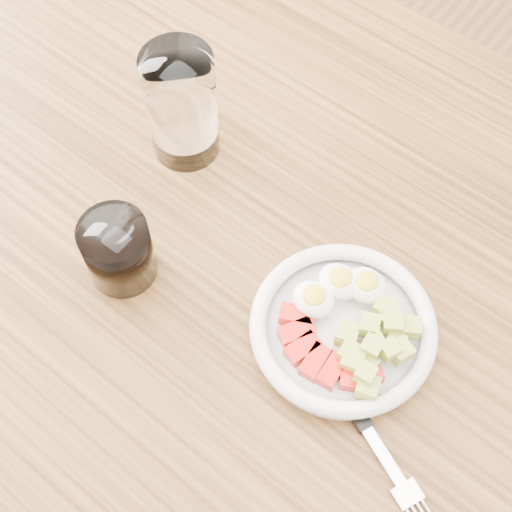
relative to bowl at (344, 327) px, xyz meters
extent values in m
plane|color=brown|center=(-0.10, -0.01, -0.79)|extent=(4.00, 4.00, 0.00)
cube|color=brown|center=(-0.75, 0.34, -0.42)|extent=(0.07, 0.07, 0.73)
cube|color=brown|center=(-0.10, -0.01, -0.04)|extent=(1.50, 0.90, 0.04)
cylinder|color=white|center=(0.00, 0.00, -0.01)|extent=(0.18, 0.18, 0.01)
torus|color=white|center=(0.00, 0.00, 0.00)|extent=(0.19, 0.19, 0.02)
cube|color=red|center=(-0.04, -0.02, 0.00)|extent=(0.04, 0.03, 0.02)
cube|color=red|center=(-0.03, -0.04, 0.00)|extent=(0.03, 0.04, 0.02)
cube|color=red|center=(-0.02, -0.05, 0.00)|extent=(0.03, 0.04, 0.02)
cube|color=red|center=(0.00, -0.05, 0.00)|extent=(0.02, 0.04, 0.02)
cube|color=red|center=(0.02, -0.05, 0.00)|extent=(0.02, 0.04, 0.02)
cube|color=red|center=(0.03, -0.04, 0.00)|extent=(0.03, 0.04, 0.02)
cube|color=red|center=(0.04, -0.02, 0.00)|extent=(0.04, 0.03, 0.02)
ellipsoid|color=white|center=(-0.03, 0.03, 0.01)|extent=(0.05, 0.04, 0.02)
ellipsoid|color=yellow|center=(-0.03, 0.03, 0.02)|extent=(0.02, 0.02, 0.01)
ellipsoid|color=white|center=(-0.01, 0.05, 0.01)|extent=(0.05, 0.04, 0.02)
ellipsoid|color=yellow|center=(-0.01, 0.05, 0.02)|extent=(0.02, 0.02, 0.01)
ellipsoid|color=white|center=(-0.04, 0.00, 0.01)|extent=(0.05, 0.04, 0.02)
ellipsoid|color=yellow|center=(-0.04, 0.00, 0.02)|extent=(0.02, 0.02, 0.01)
cube|color=#B8C14A|center=(0.05, 0.00, 0.02)|extent=(0.02, 0.02, 0.02)
cube|color=#B8C14A|center=(0.02, 0.04, 0.01)|extent=(0.02, 0.02, 0.02)
cube|color=#B8C14A|center=(0.02, -0.02, 0.01)|extent=(0.02, 0.02, 0.02)
cube|color=#B8C14A|center=(0.04, -0.02, 0.01)|extent=(0.02, 0.02, 0.02)
cube|color=#B8C14A|center=(0.06, 0.01, 0.01)|extent=(0.02, 0.02, 0.02)
cube|color=#B8C14A|center=(0.03, 0.03, 0.01)|extent=(0.02, 0.02, 0.02)
cube|color=#B8C14A|center=(0.05, -0.04, 0.01)|extent=(0.03, 0.03, 0.02)
cube|color=#B8C14A|center=(0.03, -0.03, 0.01)|extent=(0.02, 0.02, 0.02)
cube|color=#B8C14A|center=(0.03, 0.03, 0.02)|extent=(0.02, 0.02, 0.02)
cube|color=#B8C14A|center=(0.01, -0.01, 0.01)|extent=(0.03, 0.03, 0.02)
cube|color=#B8C14A|center=(0.04, 0.02, 0.02)|extent=(0.03, 0.03, 0.02)
cube|color=#B8C14A|center=(0.05, -0.04, 0.02)|extent=(0.02, 0.02, 0.02)
cube|color=#B8C14A|center=(0.05, 0.01, 0.01)|extent=(0.02, 0.02, 0.02)
cube|color=#B8C14A|center=(0.02, 0.01, 0.02)|extent=(0.03, 0.03, 0.02)
cube|color=#B8C14A|center=(0.04, -0.01, 0.02)|extent=(0.02, 0.02, 0.02)
cube|color=#B8C14A|center=(0.05, 0.03, 0.01)|extent=(0.03, 0.03, 0.02)
cube|color=#B8C14A|center=(0.04, 0.00, 0.02)|extent=(0.02, 0.02, 0.02)
cube|color=black|center=(0.03, -0.05, -0.01)|extent=(0.10, 0.05, 0.01)
cube|color=silver|center=(0.10, -0.08, -0.01)|extent=(0.06, 0.03, 0.00)
cube|color=silver|center=(0.14, -0.09, -0.01)|extent=(0.03, 0.03, 0.00)
cylinder|color=white|center=(-0.28, 0.08, 0.05)|extent=(0.08, 0.08, 0.14)
cylinder|color=white|center=(-0.23, -0.09, 0.02)|extent=(0.07, 0.07, 0.08)
cylinder|color=black|center=(-0.23, -0.09, 0.02)|extent=(0.06, 0.06, 0.07)
camera|label=1|loc=(0.11, -0.28, 0.66)|focal=50.00mm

